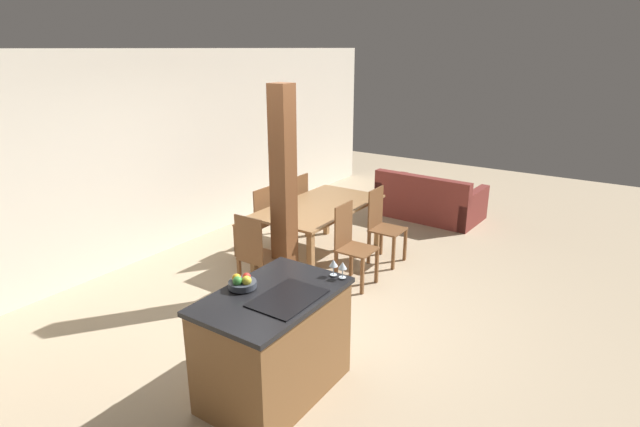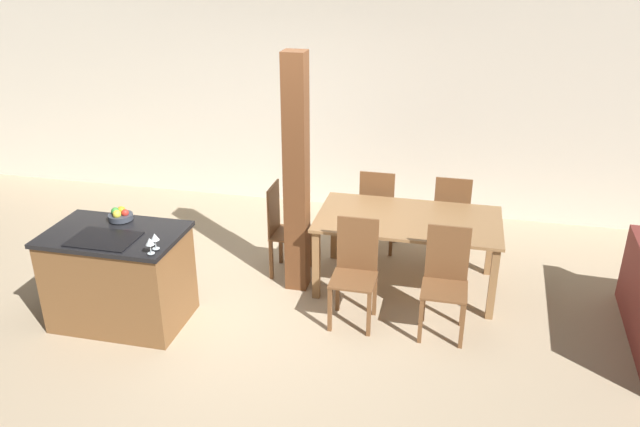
% 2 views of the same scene
% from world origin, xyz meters
% --- Properties ---
extents(ground_plane, '(16.00, 16.00, 0.00)m').
position_xyz_m(ground_plane, '(0.00, 0.00, 0.00)').
color(ground_plane, tan).
extents(wall_back, '(11.20, 0.08, 2.70)m').
position_xyz_m(wall_back, '(0.00, 2.73, 1.35)').
color(wall_back, silver).
rests_on(wall_back, ground_plane).
extents(kitchen_island, '(1.21, 0.78, 0.91)m').
position_xyz_m(kitchen_island, '(-1.11, -0.50, 0.45)').
color(kitchen_island, brown).
rests_on(kitchen_island, ground_plane).
extents(fruit_bowl, '(0.22, 0.22, 0.11)m').
position_xyz_m(fruit_bowl, '(-1.17, -0.25, 0.95)').
color(fruit_bowl, '#383D47').
rests_on(fruit_bowl, kitchen_island).
extents(wine_glass_near, '(0.07, 0.07, 0.14)m').
position_xyz_m(wine_glass_near, '(-0.58, -0.82, 1.01)').
color(wine_glass_near, silver).
rests_on(wine_glass_near, kitchen_island).
extents(wine_glass_middle, '(0.07, 0.07, 0.14)m').
position_xyz_m(wine_glass_middle, '(-0.58, -0.73, 1.01)').
color(wine_glass_middle, silver).
rests_on(wine_glass_middle, kitchen_island).
extents(dining_table, '(1.80, 1.00, 0.76)m').
position_xyz_m(dining_table, '(1.38, 0.73, 0.66)').
color(dining_table, olive).
rests_on(dining_table, ground_plane).
extents(dining_chair_near_left, '(0.40, 0.40, 0.98)m').
position_xyz_m(dining_chair_near_left, '(0.97, 0.00, 0.51)').
color(dining_chair_near_left, brown).
rests_on(dining_chair_near_left, ground_plane).
extents(dining_chair_near_right, '(0.40, 0.40, 0.98)m').
position_xyz_m(dining_chair_near_right, '(1.78, 0.00, 0.51)').
color(dining_chair_near_right, brown).
rests_on(dining_chair_near_right, ground_plane).
extents(dining_chair_far_left, '(0.40, 0.40, 0.98)m').
position_xyz_m(dining_chair_far_left, '(0.97, 1.45, 0.51)').
color(dining_chair_far_left, brown).
rests_on(dining_chair_far_left, ground_plane).
extents(dining_chair_far_right, '(0.40, 0.40, 0.98)m').
position_xyz_m(dining_chair_far_right, '(1.78, 1.45, 0.51)').
color(dining_chair_far_right, brown).
rests_on(dining_chair_far_right, ground_plane).
extents(dining_chair_head_end, '(0.40, 0.40, 0.98)m').
position_xyz_m(dining_chair_head_end, '(0.10, 0.73, 0.51)').
color(dining_chair_head_end, brown).
rests_on(dining_chair_head_end, ground_plane).
extents(timber_post, '(0.22, 0.22, 2.37)m').
position_xyz_m(timber_post, '(0.31, 0.48, 1.18)').
color(timber_post, brown).
rests_on(timber_post, ground_plane).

